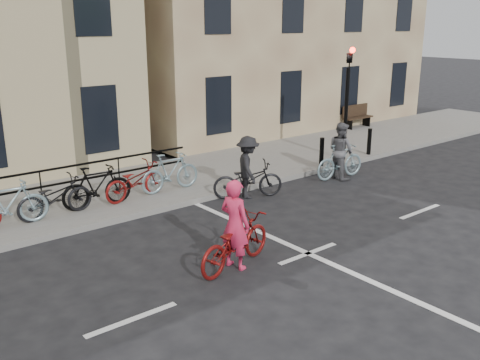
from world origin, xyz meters
TOP-DOWN VIEW (x-y plane):
  - ground at (0.00, 0.00)m, footprint 120.00×120.00m
  - sidewalk at (-4.00, 6.00)m, footprint 46.00×4.00m
  - traffic_light at (6.20, 4.34)m, footprint 0.18×0.30m
  - bollard_east at (5.00, 4.25)m, footprint 0.14×0.14m
  - bollard_west at (7.40, 4.25)m, footprint 0.14×0.14m
  - bench at (11.00, 7.73)m, footprint 1.60×0.41m
  - parked_bikes at (-3.87, 5.04)m, footprint 9.35×1.23m
  - cyclist_pink at (-1.54, 0.47)m, footprint 2.07×1.12m
  - cyclist_grey at (4.74, 3.26)m, footprint 1.82×0.90m
  - cyclist_dark at (1.40, 3.59)m, footprint 1.98×1.43m

SIDE VIEW (x-z plane):
  - ground at x=0.00m, z-range 0.00..0.00m
  - sidewalk at x=-4.00m, z-range 0.00..0.15m
  - bollard_east at x=5.00m, z-range 0.15..1.05m
  - bollard_west at x=7.40m, z-range 0.15..1.05m
  - cyclist_pink at x=-1.54m, z-range -0.27..1.48m
  - parked_bikes at x=-3.87m, z-range 0.12..1.17m
  - cyclist_dark at x=1.40m, z-range -0.18..1.50m
  - bench at x=11.00m, z-range 0.19..1.16m
  - cyclist_grey at x=4.74m, z-range -0.16..1.55m
  - traffic_light at x=6.20m, z-range 0.50..4.40m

